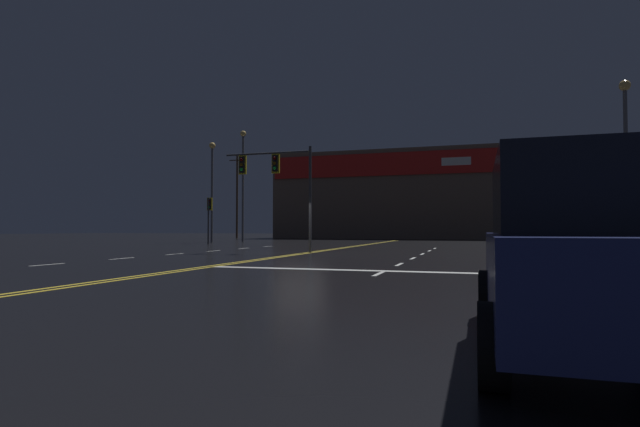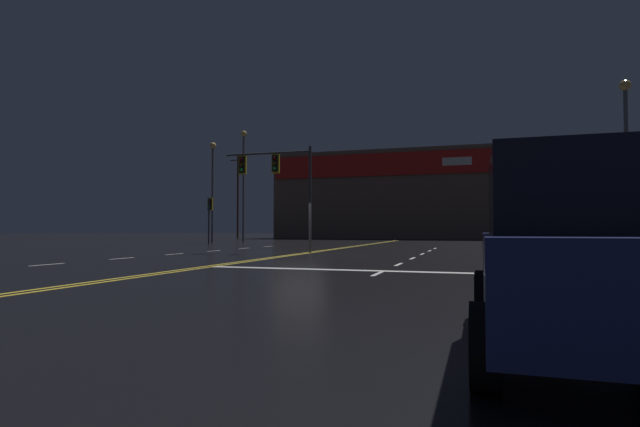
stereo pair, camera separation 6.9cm
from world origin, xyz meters
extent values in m
plane|color=black|center=(0.00, 0.00, 0.00)|extent=(200.00, 200.00, 0.00)
cube|color=gold|center=(-0.15, 0.00, 0.00)|extent=(0.12, 60.00, 0.01)
cube|color=gold|center=(0.15, 0.00, 0.00)|extent=(0.12, 60.00, 0.01)
cube|color=silver|center=(-5.51, -9.00, 0.00)|extent=(0.12, 1.40, 0.01)
cube|color=silver|center=(-5.51, -5.40, 0.00)|extent=(0.12, 1.40, 0.01)
cube|color=silver|center=(-5.51, -1.80, 0.00)|extent=(0.12, 1.40, 0.01)
cube|color=silver|center=(-5.51, 1.80, 0.00)|extent=(0.12, 1.40, 0.01)
cube|color=silver|center=(-5.51, 5.40, 0.00)|extent=(0.12, 1.40, 0.01)
cube|color=silver|center=(-5.51, 9.00, 0.00)|extent=(0.12, 1.40, 0.01)
cube|color=silver|center=(5.51, -9.00, 0.00)|extent=(0.12, 1.40, 0.01)
cube|color=silver|center=(5.51, -5.40, 0.00)|extent=(0.12, 1.40, 0.01)
cube|color=silver|center=(5.51, -1.80, 0.00)|extent=(0.12, 1.40, 0.01)
cube|color=silver|center=(5.51, 1.80, 0.00)|extent=(0.12, 1.40, 0.01)
cube|color=silver|center=(5.51, 5.40, 0.00)|extent=(0.12, 1.40, 0.01)
cube|color=silver|center=(5.51, 9.00, 0.00)|extent=(0.12, 1.40, 0.01)
cube|color=silver|center=(5.51, -8.12, 0.00)|extent=(10.58, 0.40, 0.01)
cylinder|color=#38383D|center=(0.10, 1.39, 2.65)|extent=(0.14, 0.14, 5.29)
cylinder|color=#38383D|center=(-2.22, 1.39, 5.04)|extent=(4.63, 0.10, 0.10)
cube|color=black|center=(-1.75, 1.39, 4.50)|extent=(0.28, 0.24, 0.84)
cube|color=gold|center=(-1.75, 1.39, 4.50)|extent=(0.42, 0.08, 0.99)
sphere|color=#500705|center=(-1.75, 1.23, 4.75)|extent=(0.17, 0.17, 0.17)
sphere|color=#543707|center=(-1.75, 1.23, 4.50)|extent=(0.17, 0.17, 0.17)
sphere|color=green|center=(-1.75, 1.23, 4.25)|extent=(0.17, 0.17, 0.17)
cube|color=black|center=(-3.60, 1.39, 4.50)|extent=(0.28, 0.24, 0.84)
cube|color=gold|center=(-3.60, 1.39, 4.50)|extent=(0.42, 0.08, 0.99)
sphere|color=#500705|center=(-3.60, 1.23, 4.75)|extent=(0.17, 0.17, 0.17)
sphere|color=#543707|center=(-3.60, 1.23, 4.50)|extent=(0.17, 0.17, 0.17)
sphere|color=green|center=(-3.60, 1.23, 4.25)|extent=(0.17, 0.17, 0.17)
cylinder|color=#38383D|center=(12.09, 11.08, 1.68)|extent=(0.13, 0.13, 3.35)
cube|color=black|center=(12.09, 11.26, 2.88)|extent=(0.28, 0.24, 0.84)
cube|color=gold|center=(12.09, 11.26, 2.88)|extent=(0.42, 0.08, 0.99)
sphere|color=#500705|center=(12.09, 11.10, 3.14)|extent=(0.17, 0.17, 0.17)
sphere|color=#543707|center=(12.09, 11.10, 2.88)|extent=(0.17, 0.17, 0.17)
sphere|color=green|center=(12.09, 11.10, 2.63)|extent=(0.17, 0.17, 0.17)
cylinder|color=#38383D|center=(-11.69, 11.87, 1.79)|extent=(0.13, 0.13, 3.57)
cube|color=black|center=(-11.69, 12.05, 3.10)|extent=(0.28, 0.24, 0.84)
cube|color=gold|center=(-11.69, 12.05, 3.10)|extent=(0.42, 0.08, 0.99)
sphere|color=#500705|center=(-11.69, 11.89, 3.35)|extent=(0.17, 0.17, 0.17)
sphere|color=#543707|center=(-11.69, 11.89, 3.10)|extent=(0.17, 0.17, 0.17)
sphere|color=green|center=(-11.69, 11.89, 2.85)|extent=(0.17, 0.17, 0.17)
cylinder|color=#59595E|center=(-14.42, 17.15, 4.21)|extent=(0.20, 0.20, 8.42)
sphere|color=#F4C666|center=(-14.42, 17.15, 8.59)|extent=(0.56, 0.56, 0.56)
cylinder|color=#59595E|center=(-12.93, 20.23, 4.98)|extent=(0.20, 0.20, 9.96)
sphere|color=#F4C666|center=(-12.93, 20.23, 10.13)|extent=(0.56, 0.56, 0.56)
cylinder|color=#59595E|center=(15.36, 7.32, 4.24)|extent=(0.20, 0.20, 8.47)
sphere|color=#F4C666|center=(15.36, 7.32, 8.64)|extent=(0.56, 0.56, 0.56)
cube|color=navy|center=(8.99, -16.62, 0.72)|extent=(1.81, 4.31, 0.80)
cube|color=black|center=(8.99, -16.62, 1.50)|extent=(1.66, 2.37, 0.76)
cylinder|color=black|center=(8.10, -15.16, 0.32)|extent=(0.22, 0.64, 0.64)
cylinder|color=black|center=(8.09, -18.08, 0.32)|extent=(0.22, 0.64, 0.64)
cube|color=brown|center=(0.00, 40.81, 5.31)|extent=(32.99, 10.00, 10.62)
cube|color=red|center=(0.00, 35.71, 8.76)|extent=(32.33, 0.20, 2.66)
cube|color=white|center=(5.77, 35.66, 8.76)|extent=(3.20, 0.16, 0.90)
cylinder|color=#4C3828|center=(-21.74, 36.31, 5.37)|extent=(0.26, 0.26, 10.73)
cube|color=#4C3828|center=(-21.74, 36.31, 10.13)|extent=(2.20, 0.12, 0.12)
cylinder|color=#4C3828|center=(-1.45, 36.31, 4.77)|extent=(0.26, 0.26, 9.55)
cube|color=#4C3828|center=(-1.45, 36.31, 8.95)|extent=(2.20, 0.12, 0.12)
cylinder|color=#4C3828|center=(23.36, 36.31, 4.72)|extent=(0.26, 0.26, 9.44)
cube|color=#4C3828|center=(23.36, 36.31, 8.84)|extent=(2.20, 0.12, 0.12)
camera|label=1|loc=(7.99, -21.95, 1.17)|focal=28.00mm
camera|label=2|loc=(8.05, -21.92, 1.17)|focal=28.00mm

